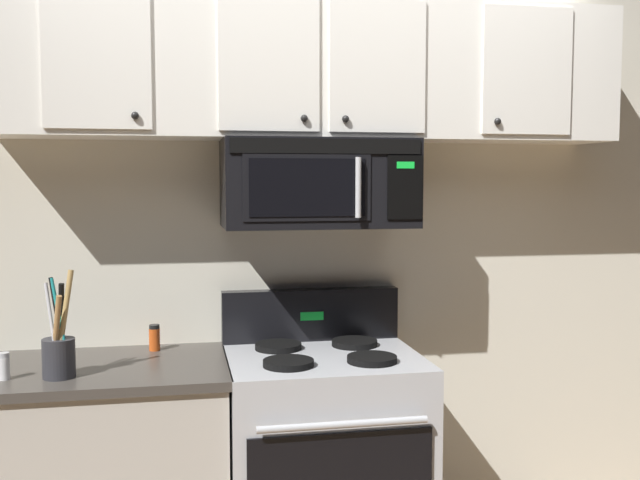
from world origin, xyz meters
TOP-DOWN VIEW (x-y plane):
  - back_wall at (0.00, 0.79)m, footprint 5.20×0.10m
  - stove_range at (0.00, 0.42)m, footprint 0.76×0.69m
  - over_range_microwave at (-0.00, 0.54)m, footprint 0.76×0.43m
  - upper_cabinets at (-0.00, 0.57)m, footprint 2.50×0.36m
  - utensil_crock_charcoal at (-0.97, 0.28)m, footprint 0.11×0.11m
  - salt_shaker at (-1.15, 0.29)m, footprint 0.04×0.04m
  - spice_jar at (-0.65, 0.63)m, footprint 0.04×0.04m

SIDE VIEW (x-z plane):
  - stove_range at x=0.00m, z-range -0.09..1.03m
  - salt_shaker at x=-1.15m, z-range 0.90..0.99m
  - spice_jar at x=-0.65m, z-range 0.90..1.00m
  - utensil_crock_charcoal at x=-0.97m, z-range 0.81..1.19m
  - back_wall at x=0.00m, z-range 0.00..2.70m
  - over_range_microwave at x=0.00m, z-range 1.40..1.75m
  - upper_cabinets at x=0.00m, z-range 1.75..2.30m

